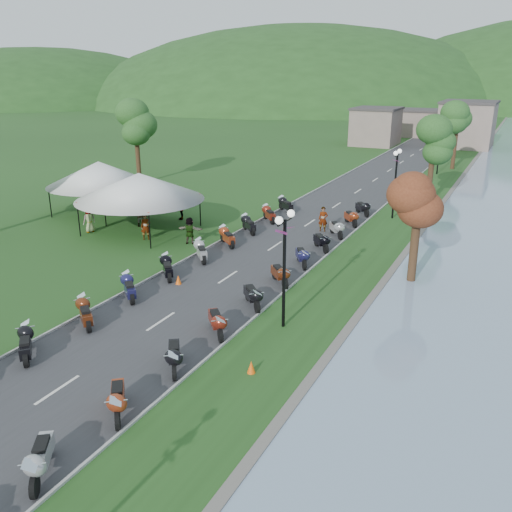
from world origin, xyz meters
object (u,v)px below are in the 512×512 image
at_px(vendor_tent_main, 141,202).
at_px(pedestrian_c, 145,220).
at_px(pedestrian_b, 141,226).
at_px(pedestrian_a, 147,239).

bearing_deg(vendor_tent_main, pedestrian_c, 124.80).
xyz_separation_m(pedestrian_b, pedestrian_c, (-0.87, 1.58, 0.00)).
height_order(pedestrian_a, pedestrian_c, pedestrian_a).
height_order(vendor_tent_main, pedestrian_b, vendor_tent_main).
height_order(vendor_tent_main, pedestrian_c, vendor_tent_main).
bearing_deg(vendor_tent_main, pedestrian_b, 133.88).
height_order(pedestrian_a, pedestrian_b, pedestrian_a).
bearing_deg(pedestrian_c, pedestrian_b, 0.05).
xyz_separation_m(vendor_tent_main, pedestrian_b, (-0.82, 0.85, -2.00)).
relative_size(pedestrian_b, pedestrian_c, 1.04).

